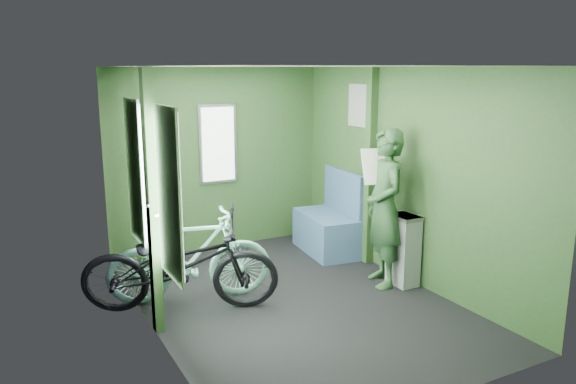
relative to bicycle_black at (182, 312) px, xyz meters
name	(u,v)px	position (x,y,z in m)	size (l,w,h in m)	color
room	(288,159)	(1.03, -0.22, 1.44)	(4.00, 4.02, 2.31)	black
bicycle_black	(182,312)	(0.00, 0.00, 0.00)	(0.65, 1.85, 0.97)	black
bicycle_mint	(192,302)	(0.16, 0.18, 0.00)	(0.46, 1.61, 0.97)	#8BDBC6
passenger	(385,208)	(2.14, -0.30, 0.84)	(0.57, 0.78, 1.68)	#2A4E2A
waste_box	(403,250)	(2.33, -0.42, 0.38)	(0.23, 0.32, 0.77)	gray
bench_seat	(329,228)	(2.21, 0.90, 0.31)	(0.66, 1.03, 1.03)	navy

